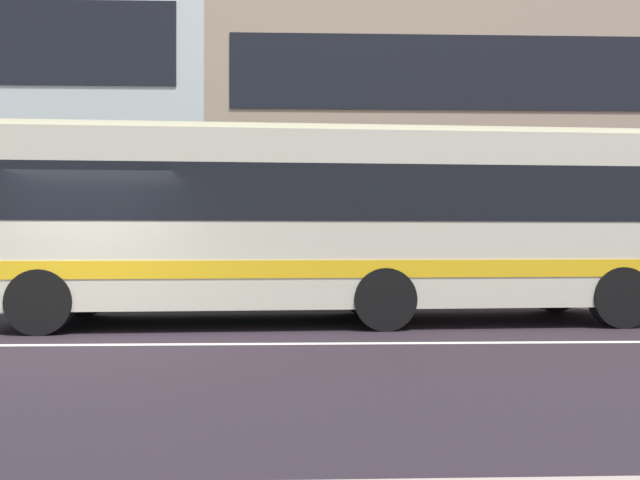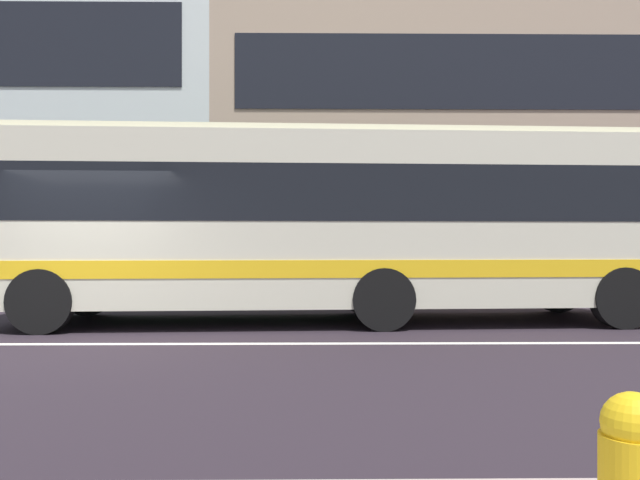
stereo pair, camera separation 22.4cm
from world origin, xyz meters
TOP-DOWN VIEW (x-y plane):
  - ground_plane at (0.00, 0.00)m, footprint 160.00×160.00m
  - lane_centre_line at (0.00, 0.00)m, footprint 60.00×0.16m
  - hedge_row_far at (-1.93, 6.16)m, footprint 13.16×1.10m
  - apartment_block_right at (9.69, 13.93)m, footprint 18.46×9.03m
  - transit_bus at (3.79, 2.41)m, footprint 11.33×3.19m

SIDE VIEW (x-z plane):
  - ground_plane at x=0.00m, z-range 0.00..0.00m
  - lane_centre_line at x=0.00m, z-range 0.00..0.01m
  - hedge_row_far at x=-1.93m, z-range 0.00..1.07m
  - transit_bus at x=3.79m, z-range 0.17..3.47m
  - apartment_block_right at x=9.69m, z-range 0.00..10.88m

